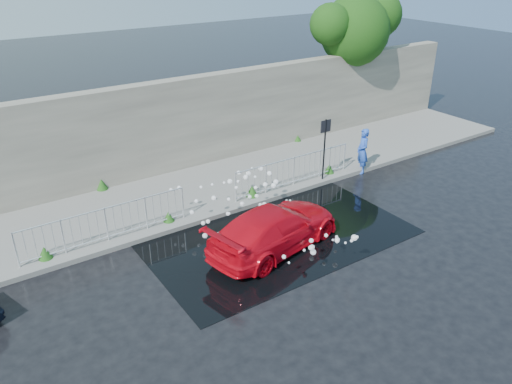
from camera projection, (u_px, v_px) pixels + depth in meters
The scene contains 13 objects.
ground at pixel (282, 254), 14.53m from camera, with size 90.00×90.00×0.00m, color black.
pavement at pixel (201, 190), 18.22m from camera, with size 30.00×4.00×0.15m, color gray.
curb at pixel (229, 211), 16.73m from camera, with size 30.00×0.25×0.16m, color gray.
retaining_wall at pixel (171, 126), 19.05m from camera, with size 30.00×0.60×3.50m, color #635D54.
puddle at pixel (276, 234), 15.52m from camera, with size 8.00×5.00×0.01m, color black.
sign_post at pixel (325, 140), 18.18m from camera, with size 0.45×0.06×2.50m.
tree at pixel (356, 28), 22.77m from camera, with size 4.98×3.21×6.26m.
railing_left at pixel (106, 223), 14.69m from camera, with size 5.05×0.05×1.10m.
railing_right at pixel (294, 170), 18.20m from camera, with size 5.05×0.05×1.10m.
weeds at pixel (199, 191), 17.53m from camera, with size 12.17×3.93×0.40m.
water_spray at pixel (260, 204), 15.77m from camera, with size 3.64×5.65×1.05m.
red_car at pixel (275, 228), 14.60m from camera, with size 1.81×4.46×1.29m, color red.
person at pixel (363, 151), 19.43m from camera, with size 0.66×0.43×1.80m, color blue.
Camera 1 is at (-7.47, -9.71, 8.05)m, focal length 35.00 mm.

